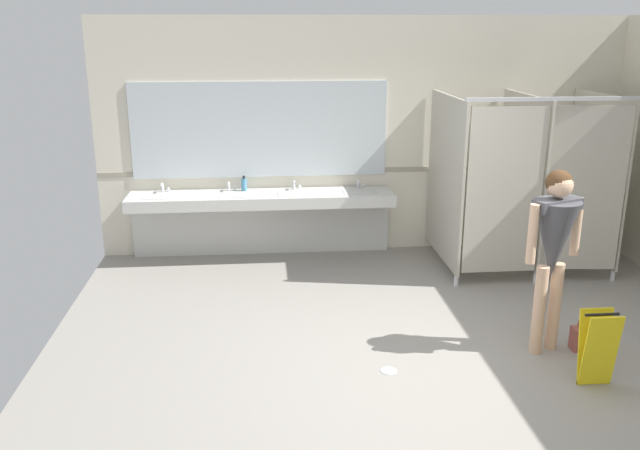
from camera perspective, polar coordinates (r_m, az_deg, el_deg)
The scene contains 11 objects.
ground_plane at distance 6.01m, azimuth 9.51°, elevation -12.03°, with size 6.90×6.90×0.10m, color gray.
wall_back at distance 8.52m, azimuth 4.62°, elevation 7.57°, with size 6.90×0.12×2.94m, color beige.
wall_back_tile_band at distance 8.53m, azimuth 4.63°, elevation 4.72°, with size 6.90×0.01×0.06m, color #9E937F.
vanity_counter at distance 8.31m, azimuth -4.99°, elevation 1.35°, with size 3.24×0.56×0.96m.
mirror_panel at distance 8.31m, azimuth -5.17°, elevation 8.12°, with size 3.14×0.02×1.17m, color silver.
bathroom_stalls at distance 8.10m, azimuth 17.34°, elevation 3.70°, with size 1.90×1.47×2.10m.
person_standing at distance 6.07m, azimuth 19.40°, elevation -1.16°, with size 0.55×0.51×1.66m.
handbag at distance 6.55m, azimuth 21.84°, elevation -8.92°, with size 0.26×0.14×0.35m.
soap_dispenser at distance 8.32m, azimuth -6.52°, elevation 3.48°, with size 0.07×0.07×0.19m.
wet_floor_sign at distance 5.89m, azimuth 22.70°, elevation -9.67°, with size 0.28×0.19×0.64m.
floor_drain_cover at distance 5.82m, azimuth 5.90°, elevation -12.29°, with size 0.14×0.14×0.01m, color #B7BABF.
Camera 1 is at (-1.44, -5.08, 2.82)m, focal length 37.37 mm.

